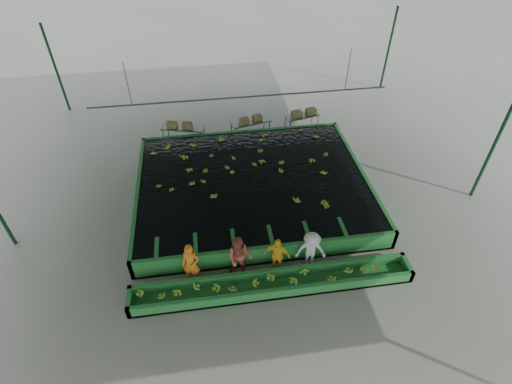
{
  "coord_description": "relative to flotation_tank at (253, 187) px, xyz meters",
  "views": [
    {
      "loc": [
        -1.85,
        -11.86,
        11.88
      ],
      "look_at": [
        0.0,
        0.5,
        1.0
      ],
      "focal_mm": 28.0,
      "sensor_mm": 36.0,
      "label": 1
    }
  ],
  "objects": [
    {
      "name": "box_stack_right",
      "position": [
        3.53,
        5.1,
        0.39
      ],
      "size": [
        1.42,
        0.65,
        0.3
      ],
      "primitive_type": null,
      "rotation": [
        0.0,
        0.0,
        0.2
      ],
      "color": "olive",
      "rests_on": "packing_table_right"
    },
    {
      "name": "rail_hanger_left",
      "position": [
        -5.0,
        3.5,
        3.55
      ],
      "size": [
        0.04,
        0.04,
        2.0
      ],
      "primitive_type": "cylinder",
      "color": "#59605B",
      "rests_on": "shed_roof"
    },
    {
      "name": "packing_table_left",
      "position": [
        -2.95,
        4.67,
        0.05
      ],
      "size": [
        2.34,
        1.43,
        0.99
      ],
      "primitive_type": null,
      "rotation": [
        0.0,
        0.0,
        -0.27
      ],
      "color": "#59605B",
      "rests_on": "ground"
    },
    {
      "name": "worker_b",
      "position": [
        -1.08,
        -4.3,
        0.47
      ],
      "size": [
        1.04,
        0.9,
        1.83
      ],
      "primitive_type": "imported",
      "rotation": [
        0.0,
        0.0,
        -0.26
      ],
      "color": "#AC4C38",
      "rests_on": "ground"
    },
    {
      "name": "cableway_rail",
      "position": [
        0.0,
        3.5,
        2.55
      ],
      "size": [
        0.08,
        0.08,
        14.0
      ],
      "primitive_type": "cylinder",
      "color": "#59605B",
      "rests_on": "shed_roof"
    },
    {
      "name": "floating_bananas",
      "position": [
        0.0,
        0.8,
        0.4
      ],
      "size": [
        8.45,
        5.76,
        0.12
      ],
      "primitive_type": null,
      "color": "#7EA829",
      "rests_on": "tank_water"
    },
    {
      "name": "worker_a",
      "position": [
        -2.79,
        -4.3,
        0.42
      ],
      "size": [
        0.72,
        0.56,
        1.74
      ],
      "primitive_type": "imported",
      "rotation": [
        0.0,
        0.0,
        -0.25
      ],
      "color": "orange",
      "rests_on": "ground"
    },
    {
      "name": "box_stack_left",
      "position": [
        -3.1,
        4.59,
        0.54
      ],
      "size": [
        1.32,
        0.62,
        0.27
      ],
      "primitive_type": null,
      "rotation": [
        0.0,
        0.0,
        -0.22
      ],
      "color": "olive",
      "rests_on": "packing_table_left"
    },
    {
      "name": "ground",
      "position": [
        0.0,
        -1.5,
        -0.45
      ],
      "size": [
        80.0,
        80.0,
        0.0
      ],
      "primitive_type": "plane",
      "color": "gray",
      "rests_on": "ground"
    },
    {
      "name": "packing_table_right",
      "position": [
        3.45,
        5.13,
        -0.03
      ],
      "size": [
        1.96,
        1.12,
        0.84
      ],
      "primitive_type": null,
      "rotation": [
        0.0,
        0.0,
        0.21
      ],
      "color": "#59605B",
      "rests_on": "ground"
    },
    {
      "name": "worker_d",
      "position": [
        1.51,
        -4.3,
        0.39
      ],
      "size": [
        1.18,
        0.8,
        1.68
      ],
      "primitive_type": "imported",
      "rotation": [
        0.0,
        0.0,
        -0.16
      ],
      "color": "silver",
      "rests_on": "ground"
    },
    {
      "name": "worker_c",
      "position": [
        0.26,
        -4.3,
        0.36
      ],
      "size": [
        1.02,
        0.71,
        1.61
      ],
      "primitive_type": "imported",
      "rotation": [
        0.0,
        0.0,
        -0.37
      ],
      "color": "yellow",
      "rests_on": "ground"
    },
    {
      "name": "packing_table_mid",
      "position": [
        0.56,
        4.77,
        0.02
      ],
      "size": [
        2.22,
        1.29,
        0.95
      ],
      "primitive_type": null,
      "rotation": [
        0.0,
        0.0,
        0.23
      ],
      "color": "#59605B",
      "rests_on": "ground"
    },
    {
      "name": "shed_posts",
      "position": [
        0.0,
        -1.5,
        2.05
      ],
      "size": [
        20.0,
        22.0,
        5.0
      ],
      "primitive_type": null,
      "color": "#12361F",
      "rests_on": "ground"
    },
    {
      "name": "trough_bananas",
      "position": [
        0.0,
        -5.1,
        -0.05
      ],
      "size": [
        9.64,
        0.64,
        0.13
      ],
      "primitive_type": null,
      "color": "#7EA829",
      "rests_on": "sorting_trough"
    },
    {
      "name": "tank_water",
      "position": [
        0.0,
        -0.0,
        0.4
      ],
      "size": [
        9.7,
        7.7,
        0.0
      ],
      "primitive_type": "cube",
      "color": "black",
      "rests_on": "flotation_tank"
    },
    {
      "name": "flotation_tank",
      "position": [
        0.0,
        0.0,
        0.0
      ],
      "size": [
        10.0,
        8.0,
        0.9
      ],
      "primitive_type": null,
      "color": "#247230",
      "rests_on": "ground"
    },
    {
      "name": "box_stack_mid",
      "position": [
        0.57,
        4.68,
        0.5
      ],
      "size": [
        1.28,
        0.7,
        0.27
      ],
      "primitive_type": null,
      "rotation": [
        0.0,
        0.0,
        0.3
      ],
      "color": "olive",
      "rests_on": "packing_table_mid"
    },
    {
      "name": "rail_hanger_right",
      "position": [
        5.0,
        3.5,
        3.55
      ],
      "size": [
        0.04,
        0.04,
        2.0
      ],
      "primitive_type": "cylinder",
      "color": "#59605B",
      "rests_on": "shed_roof"
    },
    {
      "name": "shed_roof",
      "position": [
        0.0,
        -1.5,
        4.55
      ],
      "size": [
        20.0,
        22.0,
        0.04
      ],
      "primitive_type": "cube",
      "color": "gray",
      "rests_on": "shed_posts"
    },
    {
      "name": "sorting_trough",
      "position": [
        0.0,
        -5.1,
        -0.2
      ],
      "size": [
        10.0,
        1.0,
        0.5
      ],
      "primitive_type": null,
      "color": "#247230",
      "rests_on": "ground"
    }
  ]
}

